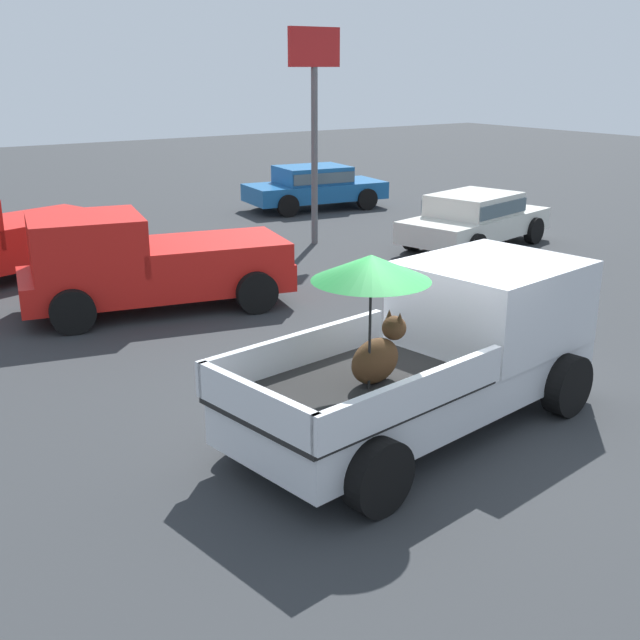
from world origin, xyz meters
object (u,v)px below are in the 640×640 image
at_px(pickup_truck_main, 444,347).
at_px(parked_sedan_near, 475,217).
at_px(pickup_truck_red, 145,263).
at_px(motel_sign, 314,95).
at_px(parked_sedan_far, 314,185).

relative_size(pickup_truck_main, parked_sedan_near, 1.15).
bearing_deg(pickup_truck_red, motel_sign, -139.59).
height_order(pickup_truck_main, parked_sedan_near, pickup_truck_main).
xyz_separation_m(pickup_truck_main, parked_sedan_far, (7.36, 13.82, -0.24)).
bearing_deg(pickup_truck_red, parked_sedan_far, -127.14).
xyz_separation_m(pickup_truck_main, motel_sign, (4.55, 9.62, 2.64)).
distance_m(parked_sedan_near, motel_sign, 4.89).
distance_m(pickup_truck_main, parked_sedan_near, 10.31).
bearing_deg(parked_sedan_far, parked_sedan_near, -81.12).
bearing_deg(pickup_truck_main, motel_sign, 56.36).
bearing_deg(parked_sedan_near, pickup_truck_main, -149.84).
xyz_separation_m(pickup_truck_red, motel_sign, (5.74, 3.01, 2.75)).
bearing_deg(pickup_truck_main, pickup_truck_red, 91.83).
xyz_separation_m(pickup_truck_main, parked_sedan_near, (7.53, 7.03, -0.24)).
bearing_deg(motel_sign, pickup_truck_red, -152.27).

